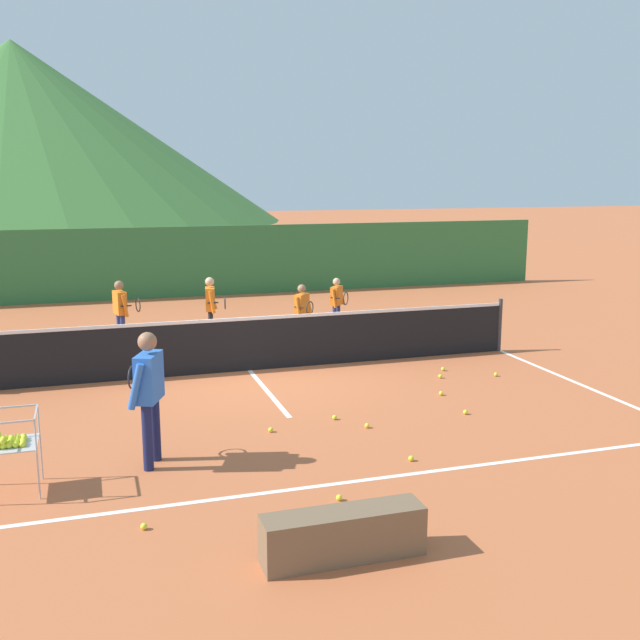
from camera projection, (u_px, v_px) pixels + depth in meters
name	position (u px, v px, depth m)	size (l,w,h in m)	color
ground_plane	(249.00, 370.00, 13.21)	(120.00, 120.00, 0.00)	#BC6038
line_baseline_near	(345.00, 483.00, 8.36)	(10.18, 0.08, 0.01)	white
line_baseline_far	(208.00, 322.00, 17.60)	(10.18, 0.08, 0.01)	white
line_sideline_east	(500.00, 350.00, 14.70)	(0.08, 9.87, 0.01)	white
line_service_center	(249.00, 370.00, 13.21)	(0.08, 5.54, 0.01)	white
tennis_net	(249.00, 343.00, 13.11)	(10.20, 0.08, 1.05)	#333338
instructor	(149.00, 386.00, 8.71)	(0.48, 0.82, 1.64)	#191E4C
student_0	(121.00, 307.00, 14.92)	(0.53, 0.59, 1.35)	navy
student_1	(211.00, 303.00, 15.30)	(0.42, 0.69, 1.37)	black
student_2	(302.00, 309.00, 15.11)	(0.47, 0.67, 1.25)	silver
student_3	(337.00, 299.00, 16.40)	(0.44, 0.67, 1.21)	navy
ball_cart	(9.00, 442.00, 8.01)	(0.58, 0.58, 0.90)	#B7B7BC
tennis_ball_0	(440.00, 376.00, 12.69)	(0.07, 0.07, 0.07)	yellow
tennis_ball_1	(335.00, 417.00, 10.53)	(0.07, 0.07, 0.07)	yellow
tennis_ball_2	(367.00, 426.00, 10.18)	(0.07, 0.07, 0.07)	yellow
tennis_ball_3	(496.00, 374.00, 12.81)	(0.07, 0.07, 0.07)	yellow
tennis_ball_4	(271.00, 430.00, 10.01)	(0.07, 0.07, 0.07)	yellow
tennis_ball_5	(465.00, 412.00, 10.76)	(0.07, 0.07, 0.07)	yellow
tennis_ball_6	(441.00, 393.00, 11.70)	(0.07, 0.07, 0.07)	yellow
tennis_ball_7	(443.00, 369.00, 13.17)	(0.07, 0.07, 0.07)	yellow
tennis_ball_8	(144.00, 526.00, 7.25)	(0.07, 0.07, 0.07)	yellow
tennis_ball_9	(339.00, 498.00, 7.90)	(0.07, 0.07, 0.07)	yellow
tennis_ball_10	(411.00, 458.00, 9.00)	(0.07, 0.07, 0.07)	yellow
windscreen_fence	(186.00, 262.00, 21.10)	(22.40, 0.08, 2.02)	#33753D
courtside_bench	(343.00, 535.00, 6.67)	(1.50, 0.36, 0.46)	brown
hill_0	(17.00, 132.00, 55.08)	(39.04, 39.04, 13.26)	#427A38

